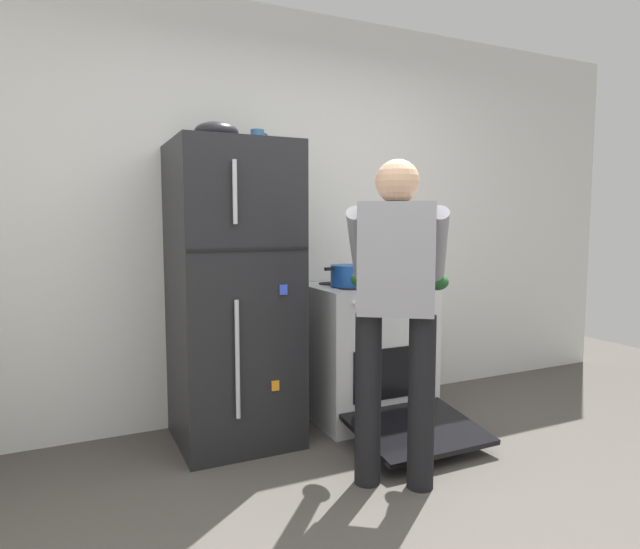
# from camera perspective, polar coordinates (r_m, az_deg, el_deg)

# --- Properties ---
(kitchen_wall_back) EXTENTS (6.00, 0.10, 2.70)m
(kitchen_wall_back) POSITION_cam_1_polar(r_m,az_deg,el_deg) (3.69, -4.18, 6.28)
(kitchen_wall_back) COLOR silver
(kitchen_wall_back) RESTS_ON ground
(refrigerator) EXTENTS (0.68, 0.72, 1.76)m
(refrigerator) POSITION_cam_1_polar(r_m,az_deg,el_deg) (3.21, -9.24, -2.09)
(refrigerator) COLOR black
(refrigerator) RESTS_ON ground
(stove_range) EXTENTS (0.76, 1.21, 0.90)m
(stove_range) POSITION_cam_1_polar(r_m,az_deg,el_deg) (3.63, 4.94, -8.25)
(stove_range) COLOR silver
(stove_range) RESTS_ON ground
(person_cook) EXTENTS (0.68, 0.73, 1.60)m
(person_cook) POSITION_cam_1_polar(r_m,az_deg,el_deg) (2.65, 8.09, -1.98)
(person_cook) COLOR black
(person_cook) RESTS_ON ground
(red_pot) EXTENTS (0.32, 0.22, 0.13)m
(red_pot) POSITION_cam_1_polar(r_m,az_deg,el_deg) (3.44, 2.98, -0.10)
(red_pot) COLOR #19479E
(red_pot) RESTS_ON stove_range
(coffee_mug) EXTENTS (0.11, 0.08, 0.10)m
(coffee_mug) POSITION_cam_1_polar(r_m,az_deg,el_deg) (3.33, -6.63, 14.22)
(coffee_mug) COLOR #2D6093
(coffee_mug) RESTS_ON refrigerator
(mixing_bowl) EXTENTS (0.25, 0.25, 0.11)m
(mixing_bowl) POSITION_cam_1_polar(r_m,az_deg,el_deg) (3.21, -10.93, 14.63)
(mixing_bowl) COLOR black
(mixing_bowl) RESTS_ON refrigerator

